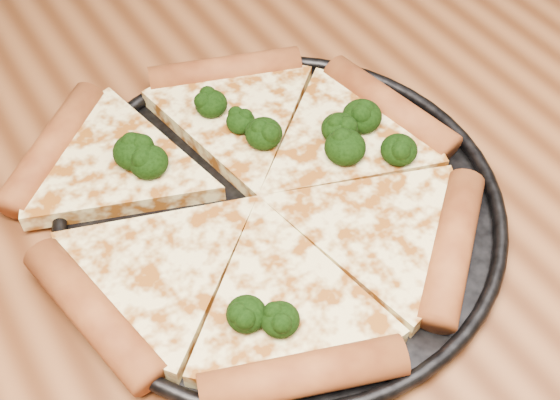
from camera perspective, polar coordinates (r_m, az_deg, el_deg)
dining_table at (r=0.62m, az=-8.29°, el=-9.99°), size 1.20×0.90×0.75m
pizza_pan at (r=0.55m, az=-0.00°, el=-0.54°), size 0.34×0.34×0.02m
pizza at (r=0.55m, az=-2.16°, el=0.26°), size 0.34×0.36×0.03m
broccoli_florets at (r=0.56m, az=-0.62°, el=3.37°), size 0.20×0.22×0.02m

